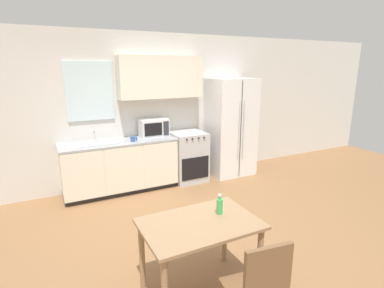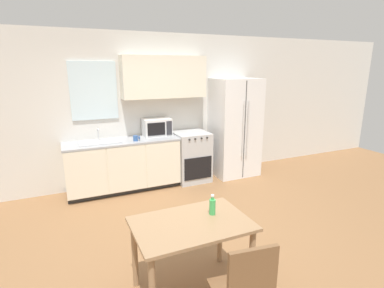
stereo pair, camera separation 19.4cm
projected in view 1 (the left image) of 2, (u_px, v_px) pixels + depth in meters
The scene contains 11 objects.
ground_plane at pixel (185, 234), 3.89m from camera, with size 12.00×12.00×0.00m, color olive.
wall_back at pixel (138, 105), 5.34m from camera, with size 12.00×0.38×2.70m.
kitchen_counter at pixel (121, 166), 5.14m from camera, with size 1.93×0.60×0.89m.
oven_range at pixel (188, 156), 5.67m from camera, with size 0.62×0.66×0.93m.
refrigerator at pixel (230, 127), 5.93m from camera, with size 0.87×0.74×1.90m.
kitchen_sink at pixel (96, 143), 4.87m from camera, with size 0.66×0.38×0.21m.
microwave at pixel (154, 128), 5.37m from camera, with size 0.50×0.31×0.31m.
coffee_mug at pixel (133, 139), 5.00m from camera, with size 0.11×0.08×0.09m.
dining_table at pixel (200, 234), 2.76m from camera, with size 1.06×0.71×0.73m.
dining_chair_near at pixel (260, 288), 2.19m from camera, with size 0.45×0.45×0.93m.
drink_bottle at pixel (220, 206), 2.87m from camera, with size 0.06×0.06×0.20m.
Camera 1 is at (-1.49, -3.14, 2.11)m, focal length 28.00 mm.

